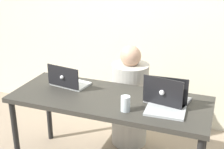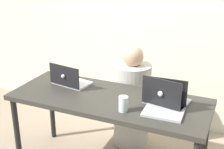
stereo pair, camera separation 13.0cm
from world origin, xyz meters
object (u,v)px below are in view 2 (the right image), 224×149
(water_glass_right, at_px, (123,105))
(laptop_front_right, at_px, (165,104))
(person_at_center, at_px, (132,102))
(laptop_back_right, at_px, (165,98))
(laptop_back_left, at_px, (70,80))

(water_glass_right, bearing_deg, laptop_front_right, 25.40)
(person_at_center, height_order, laptop_back_right, person_at_center)
(laptop_back_left, relative_size, laptop_front_right, 1.17)
(laptop_back_right, bearing_deg, person_at_center, -36.01)
(laptop_back_right, height_order, water_glass_right, laptop_back_right)
(laptop_back_right, distance_m, laptop_front_right, 0.10)
(person_at_center, distance_m, laptop_back_right, 0.70)
(laptop_back_right, bearing_deg, water_glass_right, 52.32)
(person_at_center, height_order, laptop_front_right, person_at_center)
(person_at_center, bearing_deg, water_glass_right, 89.38)
(laptop_front_right, bearing_deg, laptop_back_left, 168.85)
(person_at_center, xyz_separation_m, water_glass_right, (0.18, -0.69, 0.32))
(person_at_center, relative_size, laptop_back_right, 2.88)
(laptop_back_left, height_order, laptop_front_right, laptop_front_right)
(laptop_front_right, xyz_separation_m, water_glass_right, (-0.28, -0.13, 0.00))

